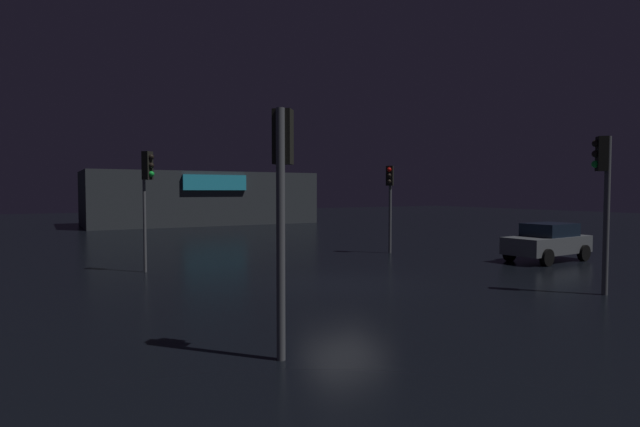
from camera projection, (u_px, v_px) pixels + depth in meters
ground_plane at (344, 284)px, 15.52m from camera, size 120.00×120.00×0.00m
store_building at (201, 198)px, 44.11m from camera, size 19.25×8.20×4.54m
traffic_signal_main at (282, 185)px, 8.50m from camera, size 0.41×0.43×4.32m
traffic_signal_opposite at (390, 191)px, 22.98m from camera, size 0.43×0.42×4.07m
traffic_signal_cross_left at (147, 180)px, 17.59m from camera, size 0.42×0.42×4.32m
traffic_signal_cross_right at (604, 186)px, 13.77m from camera, size 0.42×0.42×4.43m
car_near at (548, 241)px, 20.59m from camera, size 4.06×2.08×1.57m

